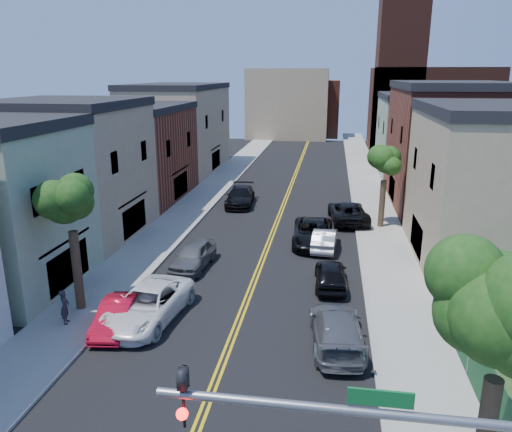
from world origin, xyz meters
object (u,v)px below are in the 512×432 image
at_px(grey_car_left, 193,255).
at_px(dark_car_right_far, 348,212).
at_px(black_car_right, 331,274).
at_px(pedestrian_left, 65,307).
at_px(black_car_left, 240,196).
at_px(grey_car_right, 337,329).
at_px(silver_car_right, 325,239).
at_px(white_pickup, 148,304).
at_px(black_suv_lane, 313,233).
at_px(red_sedan, 117,315).

xyz_separation_m(grey_car_left, dark_car_right_far, (9.42, 11.00, 0.03)).
relative_size(black_car_right, pedestrian_left, 2.57).
xyz_separation_m(black_car_left, grey_car_right, (8.35, -22.33, -0.04)).
bearing_deg(black_car_right, silver_car_right, -88.18).
bearing_deg(black_car_left, silver_car_right, -57.53).
bearing_deg(silver_car_right, dark_car_right_far, -101.18).
bearing_deg(silver_car_right, pedestrian_left, 49.94).
height_order(grey_car_right, black_car_right, grey_car_right).
xyz_separation_m(white_pickup, grey_car_right, (8.79, -0.90, -0.05)).
xyz_separation_m(grey_car_left, black_car_right, (8.17, -1.51, -0.06)).
xyz_separation_m(black_car_right, black_suv_lane, (-1.25, 6.89, 0.09)).
bearing_deg(black_suv_lane, red_sedan, -124.38).
distance_m(grey_car_right, black_car_right, 6.07).
height_order(grey_car_right, dark_car_right_far, dark_car_right_far).
relative_size(grey_car_right, silver_car_right, 1.25).
xyz_separation_m(grey_car_right, black_suv_lane, (-1.55, 12.96, 0.04)).
bearing_deg(dark_car_right_far, white_pickup, 53.96).
bearing_deg(black_suv_lane, black_car_right, -81.43).
relative_size(black_car_right, silver_car_right, 1.00).
xyz_separation_m(grey_car_left, black_car_left, (0.12, 14.75, 0.03)).
bearing_deg(red_sedan, grey_car_left, 72.72).
bearing_deg(white_pickup, black_car_right, 38.27).
bearing_deg(black_car_left, black_suv_lane, -58.02).
relative_size(white_pickup, grey_car_left, 1.28).
bearing_deg(silver_car_right, grey_car_right, 96.96).
xyz_separation_m(red_sedan, dark_car_right_far, (10.87, 18.67, 0.15)).
bearing_deg(grey_car_right, black_suv_lane, -88.20).
xyz_separation_m(black_car_left, silver_car_right, (7.60, -10.28, -0.11)).
relative_size(white_pickup, dark_car_right_far, 1.01).
xyz_separation_m(red_sedan, black_car_right, (9.62, 6.16, 0.06)).
xyz_separation_m(red_sedan, silver_car_right, (9.17, 12.13, 0.04)).
distance_m(black_car_left, silver_car_right, 12.79).
xyz_separation_m(black_car_left, dark_car_right_far, (9.30, -3.75, 0.01)).
bearing_deg(dark_car_right_far, red_sedan, 52.61).
xyz_separation_m(red_sedan, grey_car_right, (9.91, 0.09, 0.11)).
distance_m(dark_car_right_far, black_suv_lane, 6.15).
bearing_deg(grey_car_left, red_sedan, -96.61).
relative_size(red_sedan, black_car_right, 0.95).
xyz_separation_m(grey_car_right, black_car_right, (-0.30, 6.06, -0.05)).
relative_size(red_sedan, dark_car_right_far, 0.69).
distance_m(white_pickup, black_car_left, 21.43).
distance_m(red_sedan, black_car_right, 11.42).
height_order(red_sedan, grey_car_right, grey_car_right).
relative_size(silver_car_right, pedestrian_left, 2.58).
distance_m(white_pickup, dark_car_right_far, 20.19).
distance_m(black_car_left, dark_car_right_far, 10.03).
xyz_separation_m(black_car_left, black_car_right, (8.05, -16.26, -0.09)).
bearing_deg(white_pickup, dark_car_right_far, 68.09).
relative_size(grey_car_right, black_suv_lane, 0.91).
xyz_separation_m(black_car_right, dark_car_right_far, (1.25, 12.51, 0.09)).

